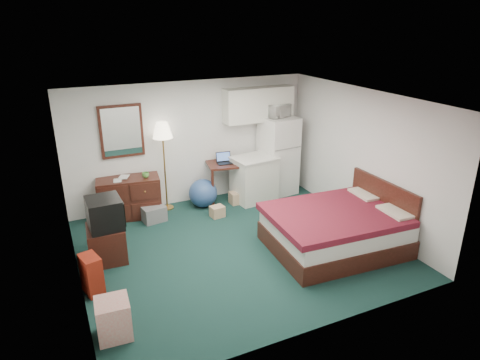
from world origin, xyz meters
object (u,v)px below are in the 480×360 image
floor_lamp (165,167)px  bed (335,230)px  kitchen_counter (254,179)px  fridge (278,156)px  tv_stand (107,243)px  dresser (129,197)px  suitcase (92,275)px  desk (224,182)px

floor_lamp → bed: floor_lamp is taller
kitchen_counter → fridge: (0.67, 0.18, 0.38)m
tv_stand → floor_lamp: bearing=50.9°
kitchen_counter → tv_stand: 3.41m
floor_lamp → dresser: bearing=-174.7°
bed → tv_stand: bearing=164.0°
suitcase → desk: bearing=22.1°
desk → tv_stand: desk is taller
bed → suitcase: 3.86m
suitcase → kitchen_counter: bearing=14.4°
fridge → suitcase: size_ratio=2.92×
kitchen_counter → tv_stand: kitchen_counter is taller
tv_stand → bed: bearing=-15.7°
dresser → fridge: size_ratio=0.69×
dresser → fridge: 3.25m
desk → dresser: bearing=-171.7°
fridge → bed: bearing=-103.6°
suitcase → dresser: bearing=51.6°
kitchen_counter → tv_stand: bearing=-167.2°
kitchen_counter → fridge: fridge is taller
floor_lamp → kitchen_counter: 1.88m
dresser → suitcase: dresser is taller
floor_lamp → kitchen_counter: size_ratio=1.94×
floor_lamp → fridge: floor_lamp is taller
kitchen_counter → fridge: bearing=8.6°
floor_lamp → desk: bearing=-5.7°
tv_stand → suitcase: suitcase is taller
kitchen_counter → tv_stand: size_ratio=1.48×
fridge → suitcase: 4.75m
bed → tv_stand: 3.72m
kitchen_counter → suitcase: 4.05m
dresser → floor_lamp: 0.90m
floor_lamp → tv_stand: (-1.40, -1.50, -0.61)m
desk → kitchen_counter: size_ratio=0.91×
kitchen_counter → bed: bearing=-89.7°
desk → suitcase: size_ratio=1.45×
bed → suitcase: bed is taller
bed → desk: bearing=112.3°
dresser → bed: size_ratio=0.56×
fridge → suitcase: (-4.20, -2.16, -0.55)m
dresser → desk: size_ratio=1.40×
desk → bed: bearing=-61.4°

